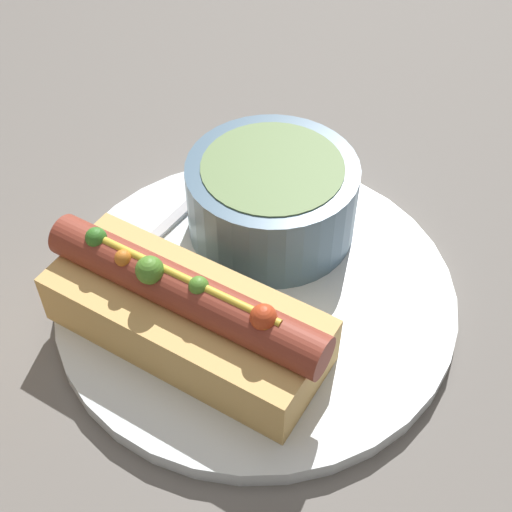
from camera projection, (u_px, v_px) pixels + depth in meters
The scene contains 5 objects.
ground_plane at pixel (256, 301), 0.48m from camera, with size 4.00×4.00×0.00m, color slate.
dinner_plate at pixel (256, 295), 0.47m from camera, with size 0.26×0.26×0.01m.
hot_dog at pixel (186, 312), 0.42m from camera, with size 0.18×0.14×0.07m.
soup_bowl at pixel (272, 196), 0.48m from camera, with size 0.12×0.12×0.06m.
spoon at pixel (198, 195), 0.52m from camera, with size 0.09×0.16×0.01m.
Camera 1 is at (0.26, -0.15, 0.37)m, focal length 50.00 mm.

